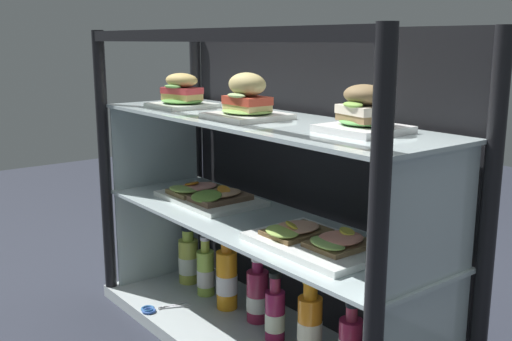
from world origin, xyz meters
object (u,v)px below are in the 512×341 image
object	(u,v)px
plated_roll_sandwich_left_of_center	(364,114)
plated_roll_sandwich_far_right	(182,95)
plated_roll_sandwich_mid_right	(247,101)
kitchen_scissors	(154,309)
juice_bottle_near_post	(206,272)
juice_bottle_front_second	(188,260)
juice_bottle_back_center	(275,314)
open_sandwich_tray_center	(208,195)
juice_bottle_front_left_end	(310,325)
juice_bottle_tucked_behind	(227,279)
juice_bottle_front_fourth	(258,296)
open_sandwich_tray_far_right	(316,240)

from	to	relation	value
plated_roll_sandwich_left_of_center	plated_roll_sandwich_far_right	bearing A→B (deg)	-175.44
plated_roll_sandwich_mid_right	kitchen_scissors	xyz separation A→B (m)	(-0.33, -0.13, -0.68)
plated_roll_sandwich_far_right	juice_bottle_near_post	distance (m)	0.61
juice_bottle_front_second	juice_bottle_back_center	bearing A→B (deg)	-2.92
plated_roll_sandwich_mid_right	open_sandwich_tray_center	world-z (taller)	plated_roll_sandwich_mid_right
plated_roll_sandwich_left_of_center	juice_bottle_back_center	bearing A→B (deg)	-178.92
juice_bottle_front_left_end	kitchen_scissors	xyz separation A→B (m)	(-0.52, -0.20, -0.09)
juice_bottle_tucked_behind	juice_bottle_front_fourth	size ratio (longest dim) A/B	1.21
open_sandwich_tray_far_right	juice_bottle_back_center	distance (m)	0.36
open_sandwich_tray_center	juice_bottle_front_left_end	size ratio (longest dim) A/B	1.49
juice_bottle_front_second	juice_bottle_near_post	bearing A→B (deg)	-4.42
plated_roll_sandwich_mid_right	plated_roll_sandwich_far_right	bearing A→B (deg)	179.17
juice_bottle_front_fourth	juice_bottle_front_left_end	xyz separation A→B (m)	(0.26, -0.02, 0.01)
juice_bottle_near_post	juice_bottle_front_fourth	bearing A→B (deg)	4.01
juice_bottle_back_center	juice_bottle_front_fourth	bearing A→B (deg)	164.54
plated_roll_sandwich_left_of_center	juice_bottle_front_left_end	bearing A→B (deg)	177.12
plated_roll_sandwich_mid_right	kitchen_scissors	distance (m)	0.77
juice_bottle_tucked_behind	juice_bottle_front_left_end	xyz separation A→B (m)	(0.39, 0.00, -0.01)
plated_roll_sandwich_left_of_center	plated_roll_sandwich_mid_right	bearing A→B (deg)	-170.34
open_sandwich_tray_center	open_sandwich_tray_far_right	world-z (taller)	open_sandwich_tray_center
plated_roll_sandwich_left_of_center	open_sandwich_tray_center	xyz separation A→B (m)	(-0.62, -0.02, -0.32)
plated_roll_sandwich_far_right	plated_roll_sandwich_left_of_center	world-z (taller)	plated_roll_sandwich_left_of_center
kitchen_scissors	plated_roll_sandwich_mid_right	bearing A→B (deg)	21.36
plated_roll_sandwich_left_of_center	juice_bottle_tucked_behind	bearing A→B (deg)	179.28
juice_bottle_front_left_end	juice_bottle_tucked_behind	bearing A→B (deg)	-179.76
plated_roll_sandwich_mid_right	open_sandwich_tray_center	bearing A→B (deg)	170.95
open_sandwich_tray_center	juice_bottle_tucked_behind	size ratio (longest dim) A/B	1.38
juice_bottle_near_post	juice_bottle_back_center	distance (m)	0.39
juice_bottle_near_post	juice_bottle_front_second	bearing A→B (deg)	175.58
juice_bottle_front_second	kitchen_scissors	world-z (taller)	juice_bottle_front_second
juice_bottle_near_post	juice_bottle_front_left_end	size ratio (longest dim) A/B	0.90
kitchen_scissors	juice_bottle_tucked_behind	bearing A→B (deg)	56.93
juice_bottle_near_post	juice_bottle_back_center	xyz separation A→B (m)	(0.39, -0.02, -0.00)
plated_roll_sandwich_far_right	juice_bottle_near_post	size ratio (longest dim) A/B	0.86
juice_bottle_front_fourth	kitchen_scissors	world-z (taller)	juice_bottle_front_fourth
plated_roll_sandwich_far_right	plated_roll_sandwich_left_of_center	bearing A→B (deg)	4.56
plated_roll_sandwich_left_of_center	juice_bottle_front_fourth	xyz separation A→B (m)	(-0.43, 0.03, -0.60)
juice_bottle_front_left_end	juice_bottle_back_center	bearing A→B (deg)	-173.70
plated_roll_sandwich_far_right	juice_bottle_front_left_end	bearing A→B (deg)	6.95
juice_bottle_tucked_behind	juice_bottle_back_center	size ratio (longest dim) A/B	1.20
plated_roll_sandwich_mid_right	juice_bottle_tucked_behind	size ratio (longest dim) A/B	0.76
juice_bottle_front_second	kitchen_scissors	distance (m)	0.26
plated_roll_sandwich_far_right	juice_bottle_tucked_behind	bearing A→B (deg)	23.73
plated_roll_sandwich_left_of_center	juice_bottle_near_post	xyz separation A→B (m)	(-0.69, 0.01, -0.60)
juice_bottle_near_post	juice_bottle_front_left_end	world-z (taller)	juice_bottle_front_left_end
kitchen_scissors	open_sandwich_tray_far_right	bearing A→B (deg)	13.37
open_sandwich_tray_far_right	kitchen_scissors	bearing A→B (deg)	-166.63
juice_bottle_near_post	juice_bottle_front_fourth	size ratio (longest dim) A/B	1.00
plated_roll_sandwich_mid_right	juice_bottle_front_left_end	bearing A→B (deg)	20.46
open_sandwich_tray_center	juice_bottle_tucked_behind	world-z (taller)	open_sandwich_tray_center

